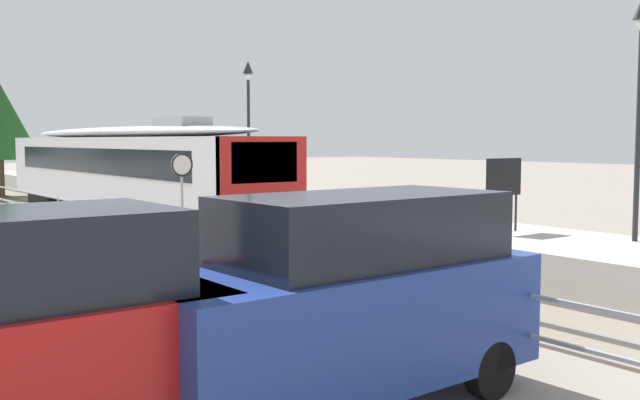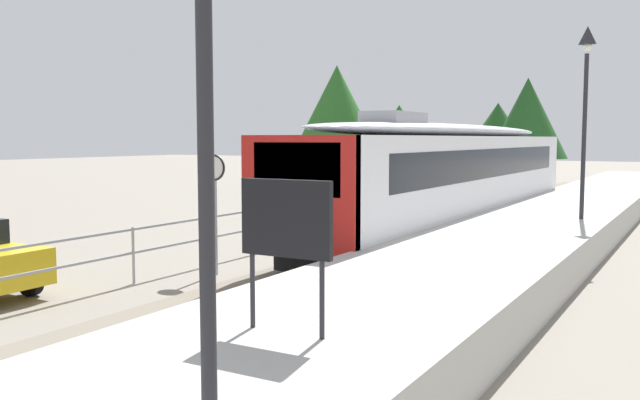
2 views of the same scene
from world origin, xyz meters
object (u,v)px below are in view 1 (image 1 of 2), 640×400
(parked_van_blue, at_px, (348,299))
(commuter_train, at_px, (125,166))
(platform_notice_board, at_px, (504,179))
(speed_limit_sign, at_px, (182,179))
(brick_utility_cabinet, at_px, (416,298))
(parked_hatchback_yellow, at_px, (126,267))
(platform_lamp_mid_platform, at_px, (248,102))

(parked_van_blue, bearing_deg, commuter_train, 74.89)
(platform_notice_board, distance_m, speed_limit_sign, 8.10)
(speed_limit_sign, height_order, brick_utility_cabinet, speed_limit_sign)
(parked_hatchback_yellow, bearing_deg, platform_lamp_mid_platform, 50.47)
(speed_limit_sign, relative_size, brick_utility_cabinet, 2.32)
(speed_limit_sign, xyz_separation_m, parked_hatchback_yellow, (-3.29, -4.32, -1.33))
(platform_lamp_mid_platform, xyz_separation_m, parked_hatchback_yellow, (-10.07, -12.20, -3.83))
(parked_van_blue, bearing_deg, platform_notice_board, 29.29)
(platform_lamp_mid_platform, height_order, parked_van_blue, platform_lamp_mid_platform)
(platform_notice_board, xyz_separation_m, brick_utility_cabinet, (-5.84, -3.02, -1.61))
(platform_notice_board, relative_size, parked_van_blue, 0.36)
(platform_notice_board, xyz_separation_m, parked_hatchback_yellow, (-8.96, 1.46, -1.40))
(platform_lamp_mid_platform, xyz_separation_m, platform_notice_board, (-1.11, -13.65, -2.44))
(platform_notice_board, height_order, parked_van_blue, platform_notice_board)
(commuter_train, relative_size, parked_van_blue, 4.07)
(speed_limit_sign, distance_m, parked_hatchback_yellow, 5.59)
(speed_limit_sign, xyz_separation_m, brick_utility_cabinet, (-0.17, -8.80, -1.55))
(parked_van_blue, bearing_deg, brick_utility_cabinet, 32.94)
(platform_lamp_mid_platform, xyz_separation_m, parked_van_blue, (-9.93, -18.60, -3.33))
(brick_utility_cabinet, xyz_separation_m, parked_hatchback_yellow, (-3.12, 4.47, 0.22))
(platform_notice_board, xyz_separation_m, speed_limit_sign, (-5.67, 5.78, -0.06))
(commuter_train, relative_size, brick_utility_cabinet, 16.68)
(platform_lamp_mid_platform, relative_size, platform_notice_board, 2.97)
(commuter_train, relative_size, speed_limit_sign, 7.19)
(commuter_train, distance_m, platform_notice_board, 15.85)
(platform_lamp_mid_platform, xyz_separation_m, speed_limit_sign, (-6.78, -7.87, -2.50))
(platform_notice_board, distance_m, brick_utility_cabinet, 6.77)
(commuter_train, xyz_separation_m, speed_limit_sign, (-2.37, -9.72, -0.02))
(parked_van_blue, xyz_separation_m, parked_hatchback_yellow, (-0.13, 6.41, -0.50))
(commuter_train, relative_size, platform_lamp_mid_platform, 3.77)
(platform_lamp_mid_platform, bearing_deg, commuter_train, 157.26)
(platform_notice_board, distance_m, parked_hatchback_yellow, 9.18)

